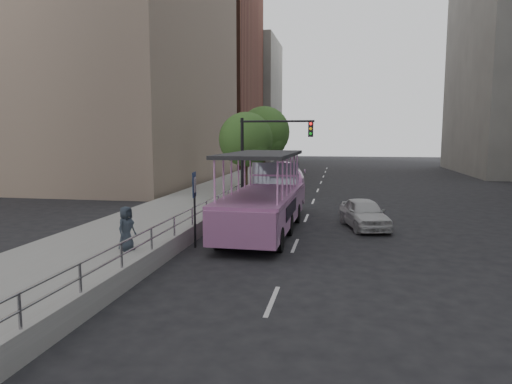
{
  "coord_description": "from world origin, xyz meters",
  "views": [
    {
      "loc": [
        2.63,
        -13.14,
        4.23
      ],
      "look_at": [
        -0.25,
        2.48,
        2.24
      ],
      "focal_mm": 32.0,
      "sensor_mm": 36.0,
      "label": 1
    }
  ],
  "objects_px": {
    "duck_boat": "(267,200)",
    "car": "(364,213)",
    "pedestrian_far": "(126,228)",
    "street_tree_near": "(247,141)",
    "street_tree_far": "(265,134)",
    "parking_sign": "(195,201)",
    "traffic_signal": "(263,148)"
  },
  "relations": [
    {
      "from": "duck_boat",
      "to": "car",
      "type": "height_order",
      "value": "duck_boat"
    },
    {
      "from": "pedestrian_far",
      "to": "street_tree_near",
      "type": "distance_m",
      "value": 15.16
    },
    {
      "from": "car",
      "to": "street_tree_near",
      "type": "height_order",
      "value": "street_tree_near"
    },
    {
      "from": "pedestrian_far",
      "to": "street_tree_far",
      "type": "bearing_deg",
      "value": 11.05
    },
    {
      "from": "car",
      "to": "parking_sign",
      "type": "bearing_deg",
      "value": -156.28
    },
    {
      "from": "duck_boat",
      "to": "parking_sign",
      "type": "relative_size",
      "value": 3.7
    },
    {
      "from": "parking_sign",
      "to": "street_tree_near",
      "type": "relative_size",
      "value": 0.5
    },
    {
      "from": "street_tree_near",
      "to": "traffic_signal",
      "type": "bearing_deg",
      "value": -65.02
    },
    {
      "from": "street_tree_near",
      "to": "parking_sign",
      "type": "bearing_deg",
      "value": -87.22
    },
    {
      "from": "duck_boat",
      "to": "street_tree_near",
      "type": "height_order",
      "value": "street_tree_near"
    },
    {
      "from": "traffic_signal",
      "to": "street_tree_far",
      "type": "height_order",
      "value": "street_tree_far"
    },
    {
      "from": "pedestrian_far",
      "to": "parking_sign",
      "type": "xyz_separation_m",
      "value": [
        1.81,
        1.93,
        0.72
      ]
    },
    {
      "from": "street_tree_far",
      "to": "street_tree_near",
      "type": "bearing_deg",
      "value": -91.91
    },
    {
      "from": "duck_boat",
      "to": "pedestrian_far",
      "type": "distance_m",
      "value": 7.12
    },
    {
      "from": "pedestrian_far",
      "to": "traffic_signal",
      "type": "xyz_separation_m",
      "value": [
        2.78,
        11.43,
        2.43
      ]
    },
    {
      "from": "duck_boat",
      "to": "traffic_signal",
      "type": "xyz_separation_m",
      "value": [
        -1.15,
        5.49,
        2.2
      ]
    },
    {
      "from": "parking_sign",
      "to": "traffic_signal",
      "type": "bearing_deg",
      "value": 84.17
    },
    {
      "from": "traffic_signal",
      "to": "street_tree_far",
      "type": "relative_size",
      "value": 0.81
    },
    {
      "from": "duck_boat",
      "to": "car",
      "type": "xyz_separation_m",
      "value": [
        4.33,
        0.97,
        -0.62
      ]
    },
    {
      "from": "duck_boat",
      "to": "parking_sign",
      "type": "height_order",
      "value": "duck_boat"
    },
    {
      "from": "pedestrian_far",
      "to": "street_tree_near",
      "type": "height_order",
      "value": "street_tree_near"
    },
    {
      "from": "car",
      "to": "duck_boat",
      "type": "bearing_deg",
      "value": 178.71
    },
    {
      "from": "car",
      "to": "street_tree_far",
      "type": "bearing_deg",
      "value": 102.31
    },
    {
      "from": "traffic_signal",
      "to": "parking_sign",
      "type": "bearing_deg",
      "value": -95.83
    },
    {
      "from": "pedestrian_far",
      "to": "parking_sign",
      "type": "bearing_deg",
      "value": -28.37
    },
    {
      "from": "traffic_signal",
      "to": "street_tree_near",
      "type": "relative_size",
      "value": 0.91
    },
    {
      "from": "parking_sign",
      "to": "traffic_signal",
      "type": "xyz_separation_m",
      "value": [
        0.97,
        9.5,
        1.71
      ]
    },
    {
      "from": "parking_sign",
      "to": "pedestrian_far",
      "type": "bearing_deg",
      "value": -133.22
    },
    {
      "from": "car",
      "to": "traffic_signal",
      "type": "xyz_separation_m",
      "value": [
        -5.48,
        4.52,
        2.82
      ]
    },
    {
      "from": "car",
      "to": "traffic_signal",
      "type": "distance_m",
      "value": 7.64
    },
    {
      "from": "pedestrian_far",
      "to": "car",
      "type": "bearing_deg",
      "value": -35.27
    },
    {
      "from": "parking_sign",
      "to": "car",
      "type": "bearing_deg",
      "value": 37.65
    }
  ]
}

